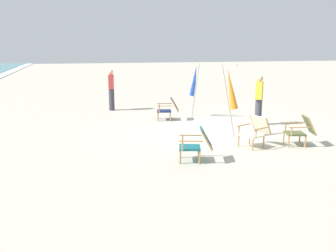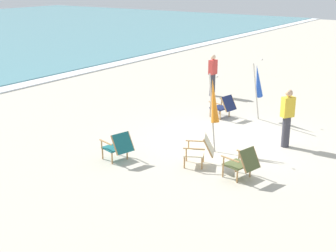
# 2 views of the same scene
# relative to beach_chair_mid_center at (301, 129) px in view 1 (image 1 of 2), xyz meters

# --- Properties ---
(ground_plane) EXTENTS (80.00, 80.00, 0.00)m
(ground_plane) POSITION_rel_beach_chair_mid_center_xyz_m (2.28, 1.50, -0.42)
(ground_plane) COLOR #B7AF9E
(beach_chair_mid_center) EXTENTS (0.72, 0.85, 0.79)m
(beach_chair_mid_center) POSITION_rel_beach_chair_mid_center_xyz_m (0.00, 0.00, 0.00)
(beach_chair_mid_center) COLOR #515B33
(beach_chair_mid_center) RESTS_ON ground
(beach_chair_front_right) EXTENTS (0.71, 0.86, 0.78)m
(beach_chair_front_right) POSITION_rel_beach_chair_mid_center_xyz_m (4.09, 2.69, -0.00)
(beach_chair_front_right) COLOR #19234C
(beach_chair_front_right) RESTS_ON ground
(beach_chair_back_right) EXTENTS (0.84, 0.91, 0.79)m
(beach_chair_back_right) POSITION_rel_beach_chair_mid_center_xyz_m (0.16, 1.22, 0.00)
(beach_chair_back_right) COLOR beige
(beach_chair_back_right) RESTS_ON ground
(beach_chair_far_center) EXTENTS (0.74, 0.88, 0.78)m
(beach_chair_far_center) POSITION_rel_beach_chair_mid_center_xyz_m (-0.79, 3.08, -0.00)
(beach_chair_far_center) COLOR #196066
(beach_chair_far_center) RESTS_ON ground
(umbrella_furled_blue) EXTENTS (0.82, 0.25, 2.01)m
(umbrella_furled_blue) POSITION_rel_beach_chair_mid_center_xyz_m (4.42, 1.68, 0.89)
(umbrella_furled_blue) COLOR #B7B2A8
(umbrella_furled_blue) RESTS_ON ground
(umbrella_furled_orange) EXTENTS (0.42, 0.51, 2.09)m
(umbrella_furled_orange) POSITION_rel_beach_chair_mid_center_xyz_m (1.27, 1.51, 0.94)
(umbrella_furled_orange) COLOR #B7B2A8
(umbrella_furled_orange) RESTS_ON ground
(person_near_chairs) EXTENTS (0.36, 0.24, 1.63)m
(person_near_chairs) POSITION_rel_beach_chair_mid_center_xyz_m (6.52, 4.50, 0.41)
(person_near_chairs) COLOR #383842
(person_near_chairs) RESTS_ON ground
(person_by_waterline) EXTENTS (0.39, 0.35, 1.63)m
(person_by_waterline) POSITION_rel_beach_chair_mid_center_xyz_m (2.66, -0.01, 0.41)
(person_by_waterline) COLOR #383842
(person_by_waterline) RESTS_ON ground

